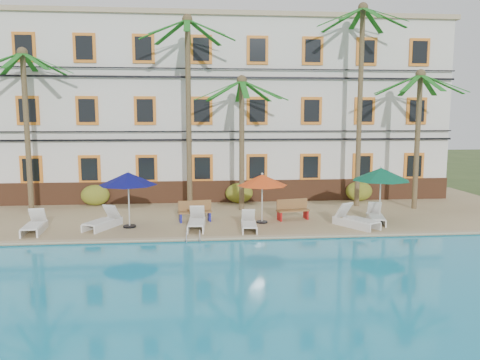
{
  "coord_description": "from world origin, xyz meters",
  "views": [
    {
      "loc": [
        -1.81,
        -18.46,
        4.88
      ],
      "look_at": [
        0.19,
        3.0,
        2.0
      ],
      "focal_mm": 35.0,
      "sensor_mm": 36.0,
      "label": 1
    }
  ],
  "objects": [
    {
      "name": "palm_e",
      "position": [
        9.3,
        4.24,
        4.85
      ],
      "size": [
        4.63,
        4.63,
        7.02
      ],
      "color": "brown",
      "rests_on": "pool_deck"
    },
    {
      "name": "lounger_a",
      "position": [
        -8.41,
        0.81,
        0.54
      ],
      "size": [
        0.86,
        1.98,
        0.91
      ],
      "color": "silver",
      "rests_on": "pool_deck"
    },
    {
      "name": "bench_right",
      "position": [
        2.53,
        2.24,
        0.72
      ],
      "size": [
        1.56,
        0.76,
        0.93
      ],
      "color": "olive",
      "rests_on": "pool_deck"
    },
    {
      "name": "ground",
      "position": [
        0.0,
        0.0,
        0.0
      ],
      "size": [
        100.0,
        100.0,
        0.0
      ],
      "primitive_type": "plane",
      "color": "#384C23",
      "rests_on": "ground"
    },
    {
      "name": "shrub_mid",
      "position": [
        0.48,
        6.6,
        0.8
      ],
      "size": [
        1.5,
        0.9,
        1.1
      ],
      "primitive_type": "ellipsoid",
      "color": "#2E601B",
      "rests_on": "pool_deck"
    },
    {
      "name": "pool_deck",
      "position": [
        0.0,
        5.0,
        0.12
      ],
      "size": [
        30.0,
        12.0,
        0.25
      ],
      "primitive_type": "cube",
      "color": "tan",
      "rests_on": "ground"
    },
    {
      "name": "lounger_f",
      "position": [
        6.09,
        1.23,
        0.53
      ],
      "size": [
        1.08,
        1.93,
        0.87
      ],
      "color": "silver",
      "rests_on": "pool_deck"
    },
    {
      "name": "pool_coping",
      "position": [
        0.0,
        -0.9,
        0.28
      ],
      "size": [
        30.0,
        0.35,
        0.06
      ],
      "primitive_type": "cube",
      "color": "tan",
      "rests_on": "pool_deck"
    },
    {
      "name": "palm_a",
      "position": [
        -10.02,
        5.26,
        5.4
      ],
      "size": [
        4.63,
        4.63,
        7.96
      ],
      "color": "brown",
      "rests_on": "pool_deck"
    },
    {
      "name": "palm_c",
      "position": [
        0.44,
        4.69,
        4.66
      ],
      "size": [
        4.63,
        4.63,
        6.69
      ],
      "color": "brown",
      "rests_on": "pool_deck"
    },
    {
      "name": "hotel_building",
      "position": [
        0.0,
        9.98,
        5.37
      ],
      "size": [
        25.4,
        6.44,
        10.22
      ],
      "color": "silver",
      "rests_on": "pool_deck"
    },
    {
      "name": "pool_ladder",
      "position": [
        -1.97,
        -1.0,
        0.25
      ],
      "size": [
        0.54,
        0.74,
        0.74
      ],
      "color": "silver",
      "rests_on": "ground"
    },
    {
      "name": "bench_left",
      "position": [
        -1.92,
        2.27,
        0.72
      ],
      "size": [
        1.56,
        0.7,
        0.93
      ],
      "color": "olive",
      "rests_on": "pool_deck"
    },
    {
      "name": "lounger_e",
      "position": [
        4.91,
        0.53,
        0.57
      ],
      "size": [
        1.67,
        2.15,
        0.97
      ],
      "color": "silver",
      "rests_on": "pool_deck"
    },
    {
      "name": "palm_b",
      "position": [
        -2.17,
        4.81,
        6.28
      ],
      "size": [
        4.63,
        4.63,
        9.54
      ],
      "color": "brown",
      "rests_on": "pool_deck"
    },
    {
      "name": "umbrella_green",
      "position": [
        6.25,
        1.22,
        2.41
      ],
      "size": [
        2.53,
        2.53,
        2.53
      ],
      "color": "black",
      "rests_on": "pool_deck"
    },
    {
      "name": "lounger_d",
      "position": [
        0.32,
        0.36,
        0.51
      ],
      "size": [
        0.72,
        1.75,
        0.81
      ],
      "color": "silver",
      "rests_on": "pool_deck"
    },
    {
      "name": "shrub_right",
      "position": [
        7.21,
        6.6,
        0.8
      ],
      "size": [
        1.5,
        0.9,
        1.1
      ],
      "primitive_type": "ellipsoid",
      "color": "#2E601B",
      "rests_on": "pool_deck"
    },
    {
      "name": "shrub_left",
      "position": [
        -7.19,
        6.6,
        0.8
      ],
      "size": [
        1.5,
        0.9,
        1.1
      ],
      "primitive_type": "ellipsoid",
      "color": "#2E601B",
      "rests_on": "pool_deck"
    },
    {
      "name": "umbrella_blue",
      "position": [
        -4.68,
        1.35,
        2.32
      ],
      "size": [
        2.43,
        2.43,
        2.43
      ],
      "color": "black",
      "rests_on": "pool_deck"
    },
    {
      "name": "swimming_pool",
      "position": [
        0.0,
        -7.0,
        0.1
      ],
      "size": [
        26.0,
        12.0,
        0.2
      ],
      "primitive_type": "cube",
      "color": "#1991BB",
      "rests_on": "ground"
    },
    {
      "name": "palm_d",
      "position": [
        6.61,
        5.23,
        6.74
      ],
      "size": [
        4.63,
        4.63,
        10.37
      ],
      "color": "brown",
      "rests_on": "pool_deck"
    },
    {
      "name": "lounger_b",
      "position": [
        -5.77,
        1.3,
        0.55
      ],
      "size": [
        1.46,
        2.05,
        0.92
      ],
      "color": "silver",
      "rests_on": "pool_deck"
    },
    {
      "name": "umbrella_red",
      "position": [
        1.05,
        1.67,
        2.15
      ],
      "size": [
        2.23,
        2.23,
        2.24
      ],
      "color": "black",
      "rests_on": "pool_deck"
    },
    {
      "name": "lounger_c",
      "position": [
        -1.84,
        0.83,
        0.54
      ],
      "size": [
        0.79,
        1.95,
        0.9
      ],
      "color": "silver",
      "rests_on": "pool_deck"
    }
  ]
}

